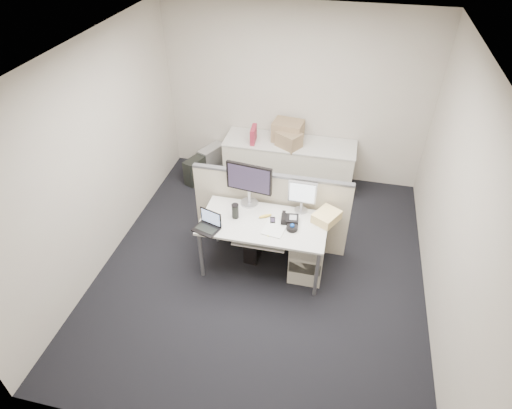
% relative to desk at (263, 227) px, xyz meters
% --- Properties ---
extents(floor, '(4.00, 4.50, 0.01)m').
position_rel_desk_xyz_m(floor, '(0.00, 0.00, -0.67)').
color(floor, black).
rests_on(floor, ground).
extents(ceiling, '(4.00, 4.50, 0.01)m').
position_rel_desk_xyz_m(ceiling, '(0.00, 0.00, 2.04)').
color(ceiling, white).
rests_on(ceiling, ground).
extents(wall_back, '(4.00, 0.02, 2.70)m').
position_rel_desk_xyz_m(wall_back, '(0.00, 2.25, 0.69)').
color(wall_back, '#B5A799').
rests_on(wall_back, ground).
extents(wall_front, '(4.00, 0.02, 2.70)m').
position_rel_desk_xyz_m(wall_front, '(0.00, -2.25, 0.69)').
color(wall_front, '#B5A799').
rests_on(wall_front, ground).
extents(wall_left, '(0.02, 4.50, 2.70)m').
position_rel_desk_xyz_m(wall_left, '(-2.00, 0.00, 0.69)').
color(wall_left, '#B5A799').
rests_on(wall_left, ground).
extents(wall_right, '(0.02, 4.50, 2.70)m').
position_rel_desk_xyz_m(wall_right, '(2.00, 0.00, 0.69)').
color(wall_right, '#B5A799').
rests_on(wall_right, ground).
extents(desk, '(1.50, 0.75, 0.73)m').
position_rel_desk_xyz_m(desk, '(0.00, 0.00, 0.00)').
color(desk, silver).
rests_on(desk, floor).
extents(keyboard_tray, '(0.62, 0.32, 0.02)m').
position_rel_desk_xyz_m(keyboard_tray, '(0.00, -0.18, -0.04)').
color(keyboard_tray, silver).
rests_on(keyboard_tray, desk).
extents(drawer_pedestal, '(0.40, 0.55, 0.65)m').
position_rel_desk_xyz_m(drawer_pedestal, '(0.55, 0.05, -0.34)').
color(drawer_pedestal, beige).
rests_on(drawer_pedestal, floor).
extents(cubicle_partition, '(2.00, 0.06, 1.10)m').
position_rel_desk_xyz_m(cubicle_partition, '(0.00, 0.45, -0.11)').
color(cubicle_partition, '#B6AC91').
rests_on(cubicle_partition, floor).
extents(back_counter, '(2.00, 0.60, 0.72)m').
position_rel_desk_xyz_m(back_counter, '(0.00, 1.93, -0.30)').
color(back_counter, beige).
rests_on(back_counter, floor).
extents(monitor_main, '(0.60, 0.29, 0.57)m').
position_rel_desk_xyz_m(monitor_main, '(-0.25, 0.32, 0.35)').
color(monitor_main, black).
rests_on(monitor_main, desk).
extents(monitor_small, '(0.34, 0.17, 0.42)m').
position_rel_desk_xyz_m(monitor_small, '(0.40, 0.32, 0.27)').
color(monitor_small, '#B7B7BC').
rests_on(monitor_small, desk).
extents(laptop, '(0.34, 0.29, 0.21)m').
position_rel_desk_xyz_m(laptop, '(-0.62, -0.28, 0.17)').
color(laptop, black).
rests_on(laptop, desk).
extents(trackball, '(0.15, 0.15, 0.05)m').
position_rel_desk_xyz_m(trackball, '(0.35, -0.05, 0.09)').
color(trackball, black).
rests_on(trackball, desk).
extents(desk_phone, '(0.22, 0.19, 0.06)m').
position_rel_desk_xyz_m(desk_phone, '(0.30, 0.08, 0.10)').
color(desk_phone, black).
rests_on(desk_phone, desk).
extents(paper_stack, '(0.28, 0.34, 0.01)m').
position_rel_desk_xyz_m(paper_stack, '(0.15, -0.08, 0.07)').
color(paper_stack, silver).
rests_on(paper_stack, desk).
extents(sticky_pad, '(0.11, 0.11, 0.01)m').
position_rel_desk_xyz_m(sticky_pad, '(0.12, -0.18, 0.07)').
color(sticky_pad, '#FFF13E').
rests_on(sticky_pad, desk).
extents(travel_mug, '(0.11, 0.11, 0.18)m').
position_rel_desk_xyz_m(travel_mug, '(-0.35, 0.02, 0.15)').
color(travel_mug, black).
rests_on(travel_mug, desk).
extents(banana, '(0.16, 0.12, 0.04)m').
position_rel_desk_xyz_m(banana, '(0.00, 0.10, 0.08)').
color(banana, yellow).
rests_on(banana, desk).
extents(cellphone, '(0.08, 0.13, 0.02)m').
position_rel_desk_xyz_m(cellphone, '(0.10, 0.05, 0.07)').
color(cellphone, black).
rests_on(cellphone, desk).
extents(manila_folders, '(0.36, 0.39, 0.12)m').
position_rel_desk_xyz_m(manila_folders, '(0.72, 0.20, 0.12)').
color(manila_folders, '#E0C778').
rests_on(manila_folders, desk).
extents(keyboard, '(0.51, 0.23, 0.03)m').
position_rel_desk_xyz_m(keyboard, '(0.05, -0.14, -0.02)').
color(keyboard, black).
rests_on(keyboard, keyboard_tray).
extents(pc_tower_desk, '(0.21, 0.45, 0.41)m').
position_rel_desk_xyz_m(pc_tower_desk, '(-0.15, 0.20, -0.46)').
color(pc_tower_desk, black).
rests_on(pc_tower_desk, floor).
extents(pc_tower_spare_dark, '(0.34, 0.49, 0.42)m').
position_rel_desk_xyz_m(pc_tower_spare_dark, '(-1.45, 1.65, -0.45)').
color(pc_tower_spare_dark, black).
rests_on(pc_tower_spare_dark, floor).
extents(pc_tower_spare_silver, '(0.37, 0.52, 0.45)m').
position_rel_desk_xyz_m(pc_tower_spare_silver, '(-1.30, 1.99, -0.44)').
color(pc_tower_spare_silver, '#B7B7BC').
rests_on(pc_tower_spare_silver, floor).
extents(cardboard_box_left, '(0.48, 0.38, 0.33)m').
position_rel_desk_xyz_m(cardboard_box_left, '(-0.05, 2.00, 0.22)').
color(cardboard_box_left, olive).
rests_on(cardboard_box_left, back_counter).
extents(cardboard_box_right, '(0.43, 0.41, 0.25)m').
position_rel_desk_xyz_m(cardboard_box_right, '(0.00, 1.81, 0.18)').
color(cardboard_box_right, olive).
rests_on(cardboard_box_right, back_counter).
extents(red_binder, '(0.09, 0.29, 0.26)m').
position_rel_desk_xyz_m(red_binder, '(-0.55, 1.83, 0.19)').
color(red_binder, maroon).
rests_on(red_binder, back_counter).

